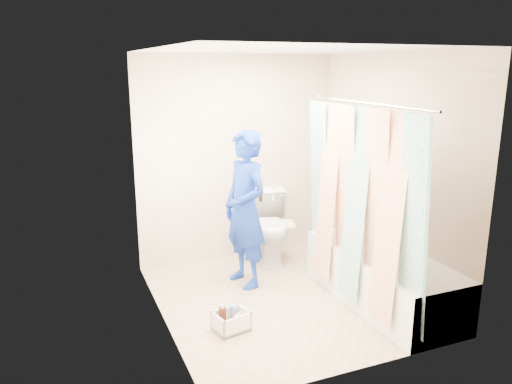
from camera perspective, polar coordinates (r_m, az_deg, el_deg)
name	(u,v)px	position (r m, az deg, el deg)	size (l,w,h in m)	color
floor	(284,299)	(5.11, 3.23, -12.07)	(2.60, 2.60, 0.00)	tan
ceiling	(288,50)	(4.58, 3.66, 15.93)	(2.40, 2.60, 0.02)	white
wall_back	(238,159)	(5.87, -2.11, 3.81)	(2.40, 0.02, 2.40)	beige
wall_front	(366,220)	(3.62, 12.45, -3.18)	(2.40, 0.02, 2.40)	beige
wall_left	(159,194)	(4.33, -11.02, -0.24)	(0.02, 2.60, 2.40)	beige
wall_right	(391,172)	(5.33, 15.14, 2.24)	(0.02, 2.60, 2.40)	beige
bathtub	(382,277)	(5.08, 14.20, -9.35)	(0.70, 1.75, 0.50)	white
curtain_rod	(363,103)	(4.49, 12.08, 9.93)	(0.02, 0.02, 1.90)	silver
shower_curtain	(357,206)	(4.64, 11.49, -1.57)	(0.06, 1.75, 1.80)	white
toilet	(270,227)	(5.92, 1.64, -3.99)	(0.46, 0.81, 0.82)	white
tank_lid	(272,224)	(5.77, 1.83, -3.73)	(0.50, 0.22, 0.04)	white
tank_internals	(264,190)	(6.01, 0.91, 0.26)	(0.20, 0.09, 0.27)	black
plumber	(245,209)	(5.15, -1.24, -2.01)	(0.60, 0.39, 1.64)	#0F359B
cleaning_caddy	(232,321)	(4.53, -2.71, -14.56)	(0.33, 0.28, 0.22)	white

